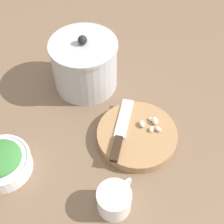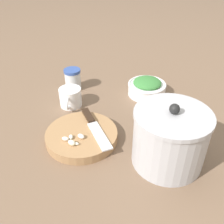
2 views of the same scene
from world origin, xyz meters
The scene contains 8 objects.
ground_plane centered at (0.00, 0.00, 0.00)m, with size 5.00×5.00×0.00m, color brown.
cutting_board centered at (0.04, -0.12, 0.02)m, with size 0.23×0.23×0.03m.
chef_knife centered at (0.02, -0.08, 0.03)m, with size 0.22×0.08×0.01m.
garlic_cloves centered at (0.08, -0.15, 0.04)m, with size 0.06×0.07×0.02m.
herb_bowl centered at (-0.21, 0.17, 0.03)m, with size 0.16×0.16×0.07m.
spice_jar centered at (-0.31, -0.14, 0.05)m, with size 0.07×0.07×0.09m.
coffee_mug centered at (-0.17, -0.15, 0.04)m, with size 0.11×0.09×0.07m.
stock_pot centered at (0.17, 0.12, 0.08)m, with size 0.21×0.21×0.20m.
Camera 2 is at (0.67, -0.12, 0.54)m, focal length 40.00 mm.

